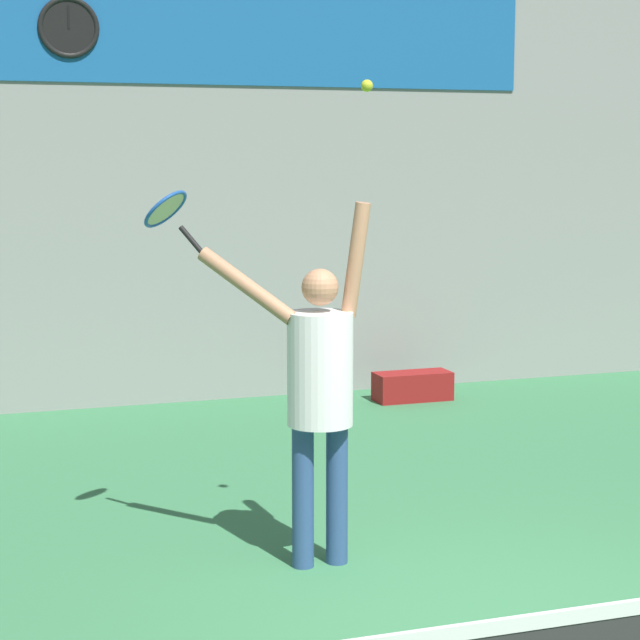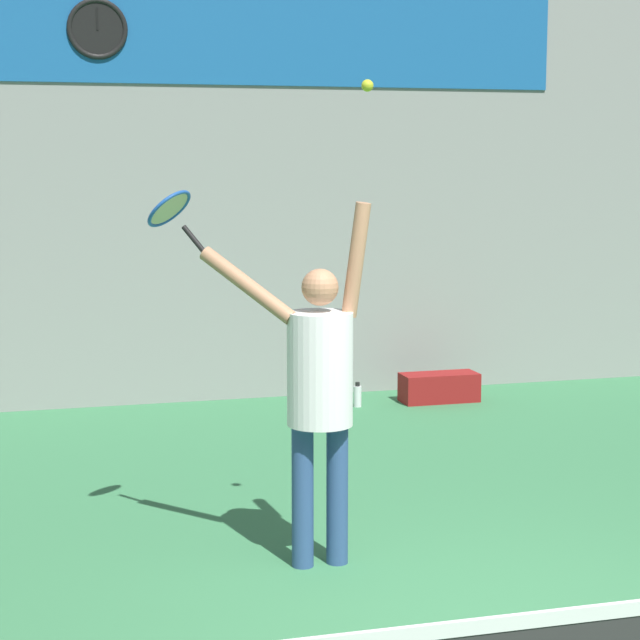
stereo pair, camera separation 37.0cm
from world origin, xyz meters
The scene contains 8 objects.
back_wall centered at (0.00, 6.39, 2.50)m, with size 18.00×0.10×5.00m.
sponsor_banner centered at (0.00, 6.33, 3.60)m, with size 6.24×0.02×0.98m.
scoreboard_clock centered at (-1.48, 6.31, 3.60)m, with size 0.57×0.05×0.57m.
tennis_player centered at (-0.66, 1.53, 1.12)m, with size 0.96×0.60×2.16m.
tennis_racket centered at (-1.44, 2.03, 2.10)m, with size 0.40×0.39×0.38m.
tennis_ball centered at (-0.39, 1.47, 2.82)m, with size 0.07×0.07×0.07m.
water_bottle centered at (0.87, 5.66, 0.11)m, with size 0.08×0.08×0.24m.
equipment_bag centered at (1.73, 5.68, 0.14)m, with size 0.77×0.32×0.28m.
Camera 1 is at (-2.79, -4.78, 2.42)m, focal length 65.00 mm.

